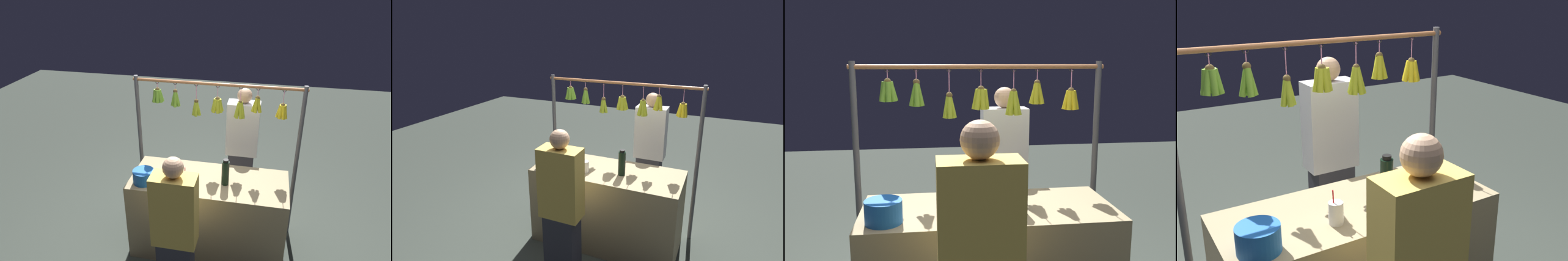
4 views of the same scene
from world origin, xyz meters
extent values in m
cylinder|color=#4C4C51|center=(-0.88, -0.43, 0.90)|extent=(0.04, 0.04, 1.80)
cylinder|color=#4C4C51|center=(0.88, -0.43, 0.90)|extent=(0.04, 0.04, 1.80)
cylinder|color=#9E6038|center=(0.00, -0.43, 1.76)|extent=(1.81, 0.03, 0.03)
torus|color=black|center=(-0.67, -0.43, 1.74)|extent=(0.04, 0.01, 0.04)
cylinder|color=pink|center=(-0.67, -0.43, 1.67)|extent=(0.01, 0.01, 0.15)
sphere|color=brown|center=(-0.67, -0.43, 1.59)|extent=(0.05, 0.05, 0.05)
cylinder|color=yellow|center=(-0.64, -0.43, 1.52)|extent=(0.07, 0.04, 0.14)
cylinder|color=yellow|center=(-0.65, -0.40, 1.52)|extent=(0.05, 0.06, 0.15)
cylinder|color=yellow|center=(-0.68, -0.40, 1.52)|extent=(0.05, 0.06, 0.15)
cylinder|color=yellow|center=(-0.70, -0.41, 1.52)|extent=(0.06, 0.05, 0.15)
cylinder|color=yellow|center=(-0.70, -0.44, 1.52)|extent=(0.05, 0.05, 0.14)
cylinder|color=yellow|center=(-0.68, -0.46, 1.52)|extent=(0.04, 0.07, 0.14)
cylinder|color=yellow|center=(-0.65, -0.45, 1.52)|extent=(0.06, 0.06, 0.15)
torus|color=black|center=(-0.42, -0.43, 1.74)|extent=(0.04, 0.01, 0.04)
cylinder|color=pink|center=(-0.42, -0.43, 1.69)|extent=(0.01, 0.01, 0.10)
sphere|color=brown|center=(-0.42, -0.43, 1.65)|extent=(0.05, 0.05, 0.05)
cylinder|color=gold|center=(-0.39, -0.43, 1.57)|extent=(0.07, 0.04, 0.16)
cylinder|color=gold|center=(-0.41, -0.41, 1.57)|extent=(0.04, 0.05, 0.16)
cylinder|color=gold|center=(-0.43, -0.42, 1.57)|extent=(0.07, 0.05, 0.16)
cylinder|color=gold|center=(-0.43, -0.44, 1.57)|extent=(0.05, 0.05, 0.16)
cylinder|color=gold|center=(-0.41, -0.45, 1.57)|extent=(0.05, 0.06, 0.16)
torus|color=black|center=(-0.24, -0.43, 1.74)|extent=(0.04, 0.01, 0.04)
cylinder|color=pink|center=(-0.24, -0.43, 1.67)|extent=(0.01, 0.01, 0.15)
sphere|color=brown|center=(-0.24, -0.43, 1.59)|extent=(0.04, 0.04, 0.04)
cylinder|color=#A6B526|center=(-0.22, -0.42, 1.50)|extent=(0.07, 0.04, 0.18)
cylinder|color=#A6B526|center=(-0.22, -0.41, 1.50)|extent=(0.05, 0.05, 0.18)
cylinder|color=#A6B526|center=(-0.25, -0.40, 1.50)|extent=(0.04, 0.06, 0.18)
cylinder|color=#A6B526|center=(-0.27, -0.41, 1.50)|extent=(0.07, 0.05, 0.18)
cylinder|color=#A6B526|center=(-0.27, -0.44, 1.50)|extent=(0.06, 0.05, 0.18)
cylinder|color=#A6B526|center=(-0.25, -0.45, 1.50)|extent=(0.04, 0.07, 0.18)
cylinder|color=#A6B526|center=(-0.23, -0.45, 1.50)|extent=(0.05, 0.07, 0.18)
torus|color=black|center=(-0.01, -0.43, 1.74)|extent=(0.04, 0.02, 0.04)
cylinder|color=pink|center=(-0.01, -0.43, 1.67)|extent=(0.01, 0.01, 0.14)
sphere|color=brown|center=(-0.01, -0.43, 1.60)|extent=(0.05, 0.05, 0.05)
cylinder|color=#AEB725|center=(0.03, -0.43, 1.53)|extent=(0.07, 0.04, 0.15)
cylinder|color=#AEB725|center=(0.02, -0.40, 1.53)|extent=(0.06, 0.07, 0.15)
cylinder|color=#AEB725|center=(-0.02, -0.39, 1.53)|extent=(0.05, 0.06, 0.15)
cylinder|color=#AEB725|center=(-0.04, -0.41, 1.53)|extent=(0.06, 0.05, 0.15)
cylinder|color=#AEB725|center=(-0.04, -0.44, 1.53)|extent=(0.07, 0.06, 0.15)
cylinder|color=#AEB725|center=(-0.02, -0.46, 1.53)|extent=(0.05, 0.06, 0.15)
cylinder|color=#AEB725|center=(0.02, -0.45, 1.53)|extent=(0.05, 0.05, 0.15)
torus|color=black|center=(0.22, -0.43, 1.74)|extent=(0.04, 0.02, 0.04)
cylinder|color=pink|center=(0.22, -0.43, 1.65)|extent=(0.01, 0.01, 0.18)
sphere|color=brown|center=(0.22, -0.43, 1.56)|extent=(0.05, 0.05, 0.05)
cylinder|color=#98B027|center=(0.24, -0.43, 1.48)|extent=(0.06, 0.04, 0.17)
cylinder|color=#98B027|center=(0.22, -0.41, 1.48)|extent=(0.04, 0.07, 0.17)
cylinder|color=#98B027|center=(0.20, -0.43, 1.48)|extent=(0.07, 0.04, 0.17)
cylinder|color=#98B027|center=(0.22, -0.44, 1.48)|extent=(0.04, 0.07, 0.17)
torus|color=black|center=(0.45, -0.43, 1.74)|extent=(0.04, 0.01, 0.04)
cylinder|color=pink|center=(0.45, -0.43, 1.70)|extent=(0.01, 0.01, 0.09)
sphere|color=brown|center=(0.45, -0.43, 1.66)|extent=(0.05, 0.05, 0.05)
cylinder|color=#6BA12C|center=(0.46, -0.43, 1.57)|extent=(0.07, 0.04, 0.17)
cylinder|color=#6BA12C|center=(0.45, -0.41, 1.57)|extent=(0.04, 0.06, 0.17)
cylinder|color=#6BA12C|center=(0.43, -0.43, 1.57)|extent=(0.07, 0.04, 0.17)
cylinder|color=#6BA12C|center=(0.44, -0.45, 1.57)|extent=(0.04, 0.07, 0.17)
torus|color=black|center=(0.64, -0.43, 1.74)|extent=(0.04, 0.01, 0.04)
cylinder|color=pink|center=(0.64, -0.43, 1.70)|extent=(0.01, 0.01, 0.08)
sphere|color=brown|center=(0.64, -0.43, 1.66)|extent=(0.05, 0.05, 0.05)
cylinder|color=#68A02D|center=(0.68, -0.42, 1.59)|extent=(0.06, 0.04, 0.14)
cylinder|color=#68A02D|center=(0.67, -0.40, 1.59)|extent=(0.06, 0.06, 0.15)
cylinder|color=#68A02D|center=(0.64, -0.39, 1.59)|extent=(0.04, 0.05, 0.14)
cylinder|color=#68A02D|center=(0.61, -0.41, 1.59)|extent=(0.06, 0.05, 0.14)
cylinder|color=#68A02D|center=(0.61, -0.44, 1.59)|extent=(0.07, 0.05, 0.14)
cylinder|color=#68A02D|center=(0.64, -0.46, 1.59)|extent=(0.05, 0.07, 0.14)
cylinder|color=#68A02D|center=(0.67, -0.45, 1.59)|extent=(0.07, 0.06, 0.15)
cylinder|color=black|center=(-0.17, 0.04, 1.01)|extent=(0.08, 0.08, 0.25)
cylinder|color=black|center=(-0.17, 0.04, 1.15)|extent=(0.05, 0.05, 0.02)
cylinder|color=blue|center=(0.63, 0.18, 0.95)|extent=(0.22, 0.22, 0.13)
cylinder|color=silver|center=(0.21, 0.14, 0.95)|extent=(0.08, 0.08, 0.12)
cylinder|color=red|center=(0.22, 0.14, 0.98)|extent=(0.01, 0.02, 0.19)
cube|color=#2D2D38|center=(-0.26, -0.86, 0.38)|extent=(0.30, 0.20, 0.76)
cube|color=silver|center=(-0.26, -0.86, 1.09)|extent=(0.38, 0.20, 0.66)
sphere|color=tan|center=(-0.26, -0.86, 1.51)|extent=(0.17, 0.17, 0.17)
cube|color=gold|center=(0.15, 0.78, 1.06)|extent=(0.37, 0.20, 0.65)
sphere|color=tan|center=(0.15, 0.78, 1.47)|extent=(0.17, 0.17, 0.17)
camera|label=1|loc=(-0.49, 3.04, 2.92)|focal=32.91mm
camera|label=2|loc=(-1.09, 3.05, 2.40)|focal=30.21mm
camera|label=3|loc=(0.36, 2.42, 1.79)|focal=36.99mm
camera|label=4|loc=(1.15, 2.05, 2.10)|focal=41.87mm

